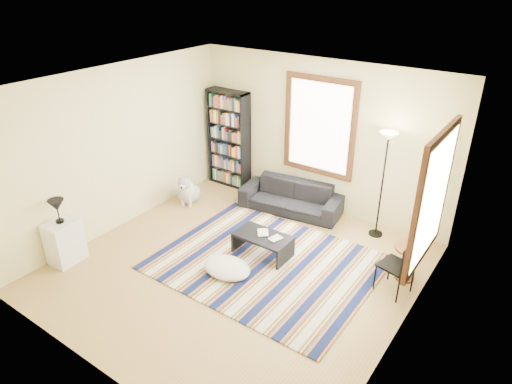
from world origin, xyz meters
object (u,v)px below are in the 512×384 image
Objects in this scene: side_table at (407,263)px; white_cabinet at (65,242)px; bookshelf at (229,139)px; dog at (189,188)px; floor_lamp at (382,186)px; coffee_table at (263,245)px; folding_chair at (396,266)px; sofa at (291,197)px; floor_cushion at (227,268)px.

white_cabinet is (-4.50, -2.61, 0.08)m from side_table.
white_cabinet is at bearing -95.22° from bookshelf.
dog reaches higher than side_table.
white_cabinet is at bearing -136.05° from floor_lamp.
coffee_table is at bearing -40.52° from dog.
floor_lamp is at bearing 131.59° from side_table.
side_table is 4.28m from dog.
floor_lamp reaches higher than white_cabinet.
floor_lamp reaches higher than folding_chair.
bookshelf is 1.08× the size of floor_lamp.
floor_lamp is 1.61m from folding_chair.
floor_lamp is (3.34, -0.17, -0.07)m from bookshelf.
bookshelf reaches higher than dog.
floor_lamp is 1.41m from side_table.
sofa is at bearing 1.98° from dog.
folding_chair is at bearing -35.03° from sofa.
bookshelf is at bearing 139.09° from coffee_table.
sofa is 3.03× the size of dog.
bookshelf is (-1.68, 0.27, 0.72)m from sofa.
floor_lamp reaches higher than side_table.
floor_lamp reaches higher than dog.
bookshelf reaches higher than sofa.
sofa is 1.59m from coffee_table.
dog is at bearing -171.07° from folding_chair.
sofa is 2.20× the size of folding_chair.
bookshelf is 2.62× the size of floor_cushion.
side_table reaches higher than floor_cushion.
floor_lamp is at bearing 134.25° from folding_chair.
folding_chair is at bearing 25.29° from floor_cushion.
dog is at bearing 163.06° from coffee_table.
side_table is at bearing -48.41° from floor_lamp.
sofa is 2.10× the size of coffee_table.
bookshelf is 3.20× the size of dog.
sofa reaches higher than floor_cushion.
bookshelf reaches higher than coffee_table.
floor_cushion is at bearing -57.80° from dog.
sofa is at bearing 96.18° from floor_cushion.
folding_chair reaches higher than floor_cushion.
floor_cushion is 2.45m from folding_chair.
floor_cushion is 1.22× the size of dog.
side_table is 0.86× the size of dog.
sofa is 0.95× the size of bookshelf.
dog reaches higher than sofa.
folding_chair is 1.38× the size of dog.
floor_cushion is 2.87m from floor_lamp.
bookshelf is 2.33× the size of folding_chair.
white_cabinet reaches higher than sofa.
floor_cushion is at bearing -140.99° from folding_chair.
floor_cushion is 0.89× the size of folding_chair.
coffee_table is 0.74m from floor_cushion.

